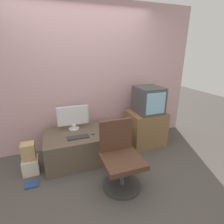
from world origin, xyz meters
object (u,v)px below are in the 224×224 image
at_px(cardboard_box_lower, 31,166).
at_px(mouse, 93,134).
at_px(office_chair, 120,159).
at_px(crt_tv, 148,100).
at_px(book, 32,185).
at_px(keyboard, 78,137).
at_px(main_monitor, 73,117).

bearing_deg(cardboard_box_lower, mouse, -1.24).
bearing_deg(office_chair, crt_tv, 42.95).
xyz_separation_m(mouse, book, (-0.96, -0.29, -0.49)).
bearing_deg(mouse, crt_tv, 9.00).
height_order(keyboard, crt_tv, crt_tv).
xyz_separation_m(main_monitor, keyboard, (0.01, -0.35, -0.21)).
xyz_separation_m(mouse, office_chair, (0.22, -0.66, -0.11)).
height_order(main_monitor, crt_tv, crt_tv).
distance_m(office_chair, cardboard_box_lower, 1.40).
bearing_deg(keyboard, main_monitor, 91.63).
bearing_deg(main_monitor, book, -139.43).
bearing_deg(main_monitor, crt_tv, -5.94).
distance_m(mouse, office_chair, 0.70).
bearing_deg(cardboard_box_lower, office_chair, -29.77).
relative_size(crt_tv, cardboard_box_lower, 2.07).
bearing_deg(cardboard_box_lower, book, -87.55).
relative_size(mouse, cardboard_box_lower, 0.24).
height_order(keyboard, mouse, mouse).
bearing_deg(crt_tv, keyboard, -171.47).
relative_size(mouse, office_chair, 0.06).
height_order(office_chair, book, office_chair).
bearing_deg(book, cardboard_box_lower, 92.45).
relative_size(main_monitor, crt_tv, 1.07).
distance_m(cardboard_box_lower, book, 0.33).
xyz_separation_m(mouse, cardboard_box_lower, (-0.98, 0.02, -0.38)).
height_order(keyboard, book, keyboard).
bearing_deg(mouse, cardboard_box_lower, 178.76).
distance_m(crt_tv, office_chair, 1.34).
height_order(crt_tv, cardboard_box_lower, crt_tv).
xyz_separation_m(main_monitor, office_chair, (0.47, -0.98, -0.31)).
xyz_separation_m(office_chair, cardboard_box_lower, (-1.19, 0.68, -0.27)).
xyz_separation_m(crt_tv, office_chair, (-0.90, -0.84, -0.52)).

